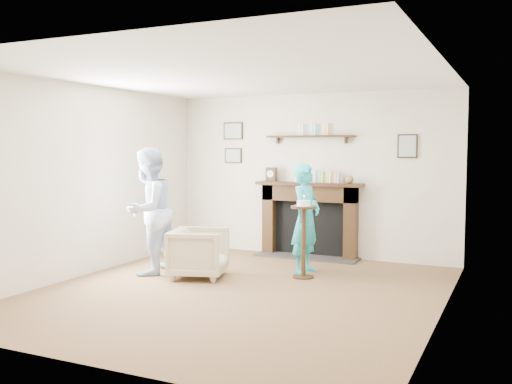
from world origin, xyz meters
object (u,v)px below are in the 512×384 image
Objects in this scene: armchair at (199,277)px; woman at (306,273)px; man at (149,273)px; pedestal_table at (304,227)px.

woman is at bearing -71.31° from armchair.
man is 1.57× the size of pedestal_table.
pedestal_table reaches higher than man.
man is at bearing -161.76° from pedestal_table.
armchair is at bearing 130.46° from woman.
man is at bearing 80.98° from armchair.
armchair is 0.48× the size of woman.
pedestal_table reaches higher than woman.
armchair is 0.42× the size of man.
man is (-0.72, -0.09, 0.00)m from armchair.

